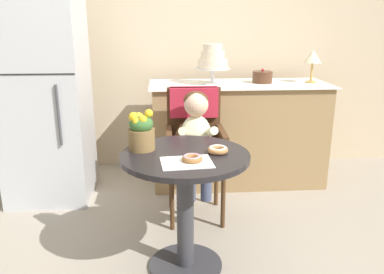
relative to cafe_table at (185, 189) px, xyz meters
name	(u,v)px	position (x,y,z in m)	size (l,w,h in m)	color
ground_plane	(186,266)	(0.00, 0.00, -0.51)	(8.00, 8.00, 0.00)	gray
back_wall	(174,29)	(0.00, 1.85, 0.84)	(4.80, 0.10, 2.70)	#C1AD8E
cafe_table	(185,189)	(0.00, 0.00, 0.00)	(0.72, 0.72, 0.72)	black
wicker_chair	(195,132)	(0.11, 0.72, 0.13)	(0.42, 0.45, 0.95)	#472D19
seated_child	(196,132)	(0.11, 0.57, 0.17)	(0.27, 0.32, 0.73)	beige
paper_napkin	(187,162)	(0.00, -0.15, 0.21)	(0.26, 0.20, 0.00)	white
donut_front	(192,158)	(0.03, -0.13, 0.23)	(0.11, 0.11, 0.03)	#936033
donut_mid	(218,150)	(0.18, 0.00, 0.23)	(0.12, 0.12, 0.04)	#AD7542
flower_vase	(141,131)	(-0.24, 0.09, 0.32)	(0.15, 0.15, 0.23)	brown
display_counter	(238,133)	(0.55, 1.30, -0.05)	(1.56, 0.62, 0.90)	#93754C
tiered_cake_stand	(213,60)	(0.31, 1.30, 0.60)	(0.30, 0.30, 0.34)	silver
round_layer_cake	(262,77)	(0.76, 1.33, 0.44)	(0.17, 0.17, 0.12)	#4C2D1E
table_lamp	(313,58)	(1.19, 1.31, 0.61)	(0.15, 0.15, 0.28)	#B28C47
refrigerator	(45,96)	(-1.05, 1.10, 0.34)	(0.64, 0.63, 1.70)	#B7BABF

